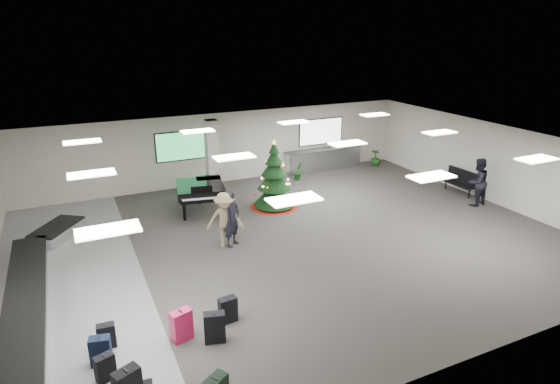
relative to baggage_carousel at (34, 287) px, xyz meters
name	(u,v)px	position (x,y,z in m)	size (l,w,h in m)	color
ground	(293,240)	(7.84, 0.08, -0.21)	(18.00, 18.00, 0.00)	#383632
room_envelope	(274,170)	(7.46, 0.75, 2.12)	(18.02, 14.02, 3.21)	#B5B2A5
baggage_carousel	(34,287)	(0.00, 0.00, 0.00)	(2.28, 9.71, 0.43)	silver
service_counter	(323,159)	(12.84, 6.73, 0.33)	(4.05, 0.65, 1.08)	silver
suitcase_1	(215,327)	(3.82, -3.98, 0.16)	(0.53, 0.37, 0.76)	black
pink_suitcase	(181,325)	(3.15, -3.59, 0.16)	(0.54, 0.40, 0.77)	#D11B50
suitcase_3	(228,310)	(4.34, -3.38, 0.11)	(0.46, 0.28, 0.67)	black
navy_suitcase	(101,351)	(1.38, -3.69, 0.12)	(0.48, 0.34, 0.68)	black
suitcase_5	(105,368)	(1.42, -4.23, 0.08)	(0.44, 0.33, 0.60)	black
suitcase_8	(107,336)	(1.55, -3.14, 0.08)	(0.41, 0.25, 0.60)	black
christmas_tree	(274,184)	(8.55, 3.17, 0.73)	(1.94, 1.94, 2.77)	maroon
grand_piano	(200,189)	(5.76, 3.89, 0.70)	(2.11, 2.53, 1.28)	black
bench	(460,180)	(16.45, 1.24, 0.37)	(0.60, 1.66, 1.04)	black
traveler_a	(232,218)	(5.87, 0.57, 0.74)	(0.70, 0.46, 1.91)	black
traveler_b	(225,220)	(5.64, 0.59, 0.72)	(1.21, 0.69, 1.87)	#8F7E58
traveler_bench	(477,182)	(15.96, -0.10, 0.76)	(0.95, 0.74, 1.95)	black
potted_plant_left	(298,171)	(10.98, 5.86, 0.21)	(0.46, 0.37, 0.84)	#1B3E14
potted_plant_right	(375,157)	(15.73, 6.32, 0.21)	(0.47, 0.47, 0.84)	#1B3E14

